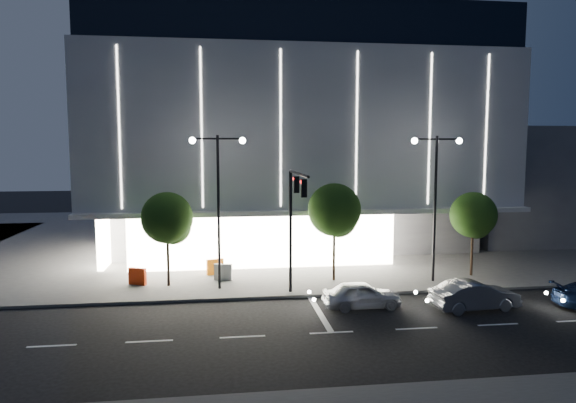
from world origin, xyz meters
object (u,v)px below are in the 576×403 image
Objects in this scene: tree_right at (473,217)px; car_second at (475,295)px; traffic_mast at (294,209)px; car_lead at (362,295)px; barrier_a at (137,276)px; street_lamp_east at (436,187)px; street_lamp_west at (218,189)px; tree_left at (168,221)px; barrier_d at (223,272)px; tree_mid at (335,213)px; barrier_c at (215,267)px.

tree_right is 7.62m from car_second.
traffic_mast is 1.28× the size of tree_right.
car_second is (8.99, -2.56, -4.28)m from traffic_mast.
traffic_mast is 5.68m from car_lead.
tree_right is 1.36× the size of car_lead.
traffic_mast reaches higher than barrier_a.
street_lamp_east reaches higher than car_second.
car_second is at bearing -21.89° from street_lamp_west.
car_lead is at bearing 73.35° from car_second.
traffic_mast is at bearing -27.84° from tree_left.
car_second reaches higher than car_lead.
barrier_a is (-12.19, 5.66, -0.04)m from car_lead.
street_lamp_west and street_lamp_east have the same top height.
car_lead is 3.70× the size of barrier_a.
street_lamp_east reaches higher than barrier_a.
tree_left reaches higher than car_second.
barrier_d is at bearing 15.41° from tree_left.
tree_mid is at bearing 8.26° from street_lamp_west.
street_lamp_west reaches higher than tree_mid.
car_lead is 13.44m from barrier_a.
barrier_a is at bearing 163.18° from street_lamp_west.
car_second is at bearing -101.98° from car_lead.
street_lamp_west is 3.69m from tree_left.
barrier_d is at bearing 176.81° from tree_right.
car_second reaches higher than barrier_c.
tree_right is 5.01× the size of barrier_d.
barrier_a is at bearing 177.83° from tree_mid.
tree_left reaches higher than barrier_d.
traffic_mast is 1.15× the size of tree_mid.
barrier_d is at bearing 83.44° from street_lamp_west.
traffic_mast is 12.63m from tree_right.
tree_right is at bearing 18.63° from street_lamp_east.
barrier_c is (-7.62, 7.56, -0.04)m from car_lead.
tree_left is 3.90m from barrier_a.
street_lamp_east is at bearing -3.65° from tree_left.
traffic_mast is 7.95m from tree_left.
car_lead reaches higher than barrier_a.
street_lamp_west is 8.18× the size of barrier_d.
car_lead is at bearing -143.54° from street_lamp_east.
tree_right is (19.00, -0.00, -0.15)m from tree_left.
barrier_d is (-12.77, 7.12, -0.10)m from car_second.
traffic_mast is 6.43× the size of barrier_c.
barrier_c is at bearing 171.80° from tree_right.
tree_mid is 6.36m from car_lead.
tree_left is 10.00m from tree_mid.
barrier_a is 1.00× the size of barrier_d.
barrier_a is (-8.86, 4.13, -4.38)m from traffic_mast.
tree_mid reaches higher than car_lead.
traffic_mast is at bearing -75.58° from barrier_c.
tree_mid is 8.52m from barrier_c.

